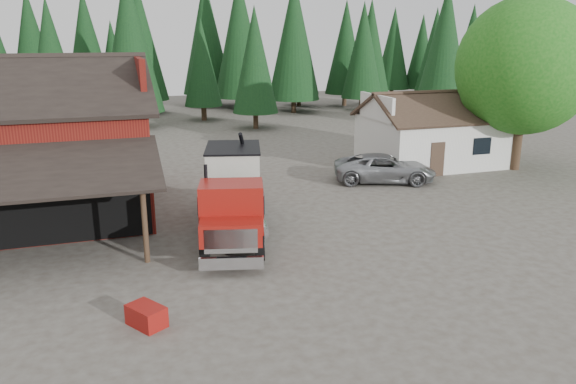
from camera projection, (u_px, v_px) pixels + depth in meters
name	position (u px, v px, depth m)	size (l,w,h in m)	color
ground	(312.00, 264.00, 20.15)	(120.00, 120.00, 0.00)	#4A433A
red_barn	(6.00, 156.00, 25.17)	(12.80, 13.63, 7.18)	maroon
farmhouse	(432.00, 138.00, 35.51)	(8.60, 6.42, 4.65)	silver
deciduous_tree	(525.00, 71.00, 32.80)	(8.00, 8.00, 10.20)	#382619
conifer_backdrop	(170.00, 114.00, 58.56)	(76.00, 16.00, 16.00)	black
near_pine_b	(255.00, 60.00, 47.80)	(3.96, 3.96, 10.40)	#382619
near_pine_c	(445.00, 47.00, 48.69)	(4.84, 4.84, 12.40)	#382619
near_pine_d	(130.00, 42.00, 48.04)	(5.28, 5.28, 13.40)	#382619
feed_truck	(233.00, 191.00, 22.76)	(4.34, 8.98, 3.92)	black
silver_car	(385.00, 168.00, 31.29)	(2.58, 5.59, 1.55)	#929599
equip_box	(146.00, 316.00, 15.85)	(0.70, 1.10, 0.60)	maroon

